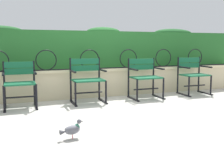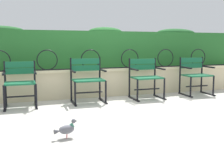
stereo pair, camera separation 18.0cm
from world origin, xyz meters
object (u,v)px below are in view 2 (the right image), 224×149
park_chair_rightmost (195,74)px  park_chair_leftmost (20,82)px  park_chair_centre_right (146,76)px  pigeon_near_chairs (66,129)px  park_chair_centre_left (87,78)px

park_chair_rightmost → park_chair_leftmost: bearing=-179.6°
park_chair_rightmost → park_chair_centre_right: bearing=-178.6°
park_chair_centre_right → pigeon_near_chairs: bearing=-135.6°
park_chair_leftmost → park_chair_centre_right: 2.49m
park_chair_leftmost → park_chair_rightmost: 3.73m
park_chair_leftmost → pigeon_near_chairs: (0.54, -1.91, -0.34)m
park_chair_leftmost → park_chair_centre_left: bearing=0.5°
park_chair_centre_left → park_chair_leftmost: bearing=-179.5°
park_chair_centre_left → pigeon_near_chairs: bearing=-110.2°
park_chair_leftmost → park_chair_centre_left: (1.24, 0.01, 0.01)m
park_chair_leftmost → park_chair_centre_right: park_chair_centre_right is taller
park_chair_centre_right → park_chair_rightmost: park_chair_rightmost is taller
park_chair_leftmost → park_chair_centre_left: size_ratio=0.95×
park_chair_leftmost → pigeon_near_chairs: 2.01m
park_chair_centre_right → park_chair_leftmost: bearing=180.0°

